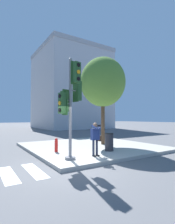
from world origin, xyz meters
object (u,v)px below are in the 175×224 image
street_tree (103,82)px  fire_hydrant (56,145)px  person_photographer (96,136)px  traffic_signal_pole (70,99)px  trash_bin (109,142)px

street_tree → fire_hydrant: bearing=-167.4°
person_photographer → fire_hydrant: person_photographer is taller
street_tree → fire_hydrant: (-3.86, -0.86, -4.02)m
traffic_signal_pole → trash_bin: size_ratio=4.62×
fire_hydrant → traffic_signal_pole: bearing=-94.4°
traffic_signal_pole → trash_bin: bearing=13.2°
street_tree → trash_bin: bearing=-119.8°
street_tree → fire_hydrant: 5.64m
fire_hydrant → person_photographer: bearing=-58.6°
person_photographer → trash_bin: bearing=25.9°
person_photographer → traffic_signal_pole: bearing=178.4°
traffic_signal_pole → trash_bin: (2.78, 0.65, -2.20)m
street_tree → fire_hydrant: size_ratio=8.28×
trash_bin → traffic_signal_pole: bearing=-166.8°
person_photographer → trash_bin: size_ratio=1.63×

